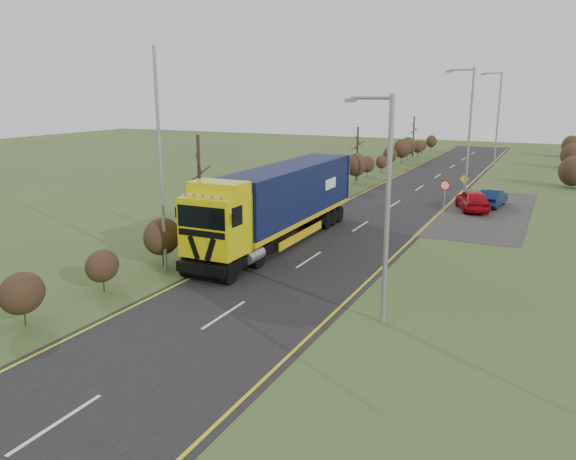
% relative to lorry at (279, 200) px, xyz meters
% --- Properties ---
extents(ground, '(160.00, 160.00, 0.00)m').
position_rel_lorry_xyz_m(ground, '(2.80, -6.21, -2.47)').
color(ground, '#394F22').
rests_on(ground, ground).
extents(road, '(8.00, 120.00, 0.02)m').
position_rel_lorry_xyz_m(road, '(2.80, 3.79, -2.46)').
color(road, black).
rests_on(road, ground).
extents(layby, '(6.00, 18.00, 0.02)m').
position_rel_lorry_xyz_m(layby, '(9.30, 13.79, -2.46)').
color(layby, '#2F2D2A').
rests_on(layby, ground).
extents(lane_markings, '(7.52, 116.00, 0.01)m').
position_rel_lorry_xyz_m(lane_markings, '(2.80, 3.49, -2.44)').
color(lane_markings, gold).
rests_on(lane_markings, road).
extents(hedgerow, '(2.24, 102.04, 6.05)m').
position_rel_lorry_xyz_m(hedgerow, '(-3.20, 1.69, -0.85)').
color(hedgerow, black).
rests_on(hedgerow, ground).
extents(lorry, '(3.04, 15.63, 4.35)m').
position_rel_lorry_xyz_m(lorry, '(0.00, 0.00, 0.00)').
color(lorry, black).
rests_on(lorry, ground).
extents(car_red_hatchback, '(3.21, 4.76, 1.51)m').
position_rel_lorry_xyz_m(car_red_hatchback, '(8.36, 13.99, -1.72)').
color(car_red_hatchback, '#A30810').
rests_on(car_red_hatchback, ground).
extents(car_blue_sedan, '(1.82, 4.03, 1.28)m').
position_rel_lorry_xyz_m(car_blue_sedan, '(9.51, 16.11, -1.83)').
color(car_blue_sedan, '#0A183A').
rests_on(car_blue_sedan, ground).
extents(streetlight_near, '(1.76, 0.18, 8.21)m').
position_rel_lorry_xyz_m(streetlight_near, '(8.33, -8.23, 2.03)').
color(streetlight_near, gray).
rests_on(streetlight_near, ground).
extents(streetlight_mid, '(2.11, 0.20, 9.98)m').
position_rel_lorry_xyz_m(streetlight_mid, '(7.26, 16.84, 3.06)').
color(streetlight_mid, gray).
rests_on(streetlight_mid, ground).
extents(streetlight_far, '(2.17, 0.21, 10.28)m').
position_rel_lorry_xyz_m(streetlight_far, '(7.25, 35.95, 3.23)').
color(streetlight_far, gray).
rests_on(streetlight_far, ground).
extents(left_pole, '(0.16, 0.16, 10.25)m').
position_rel_lorry_xyz_m(left_pole, '(-2.68, -6.68, 2.66)').
color(left_pole, gray).
rests_on(left_pole, ground).
extents(speed_sign, '(0.71, 0.10, 2.58)m').
position_rel_lorry_xyz_m(speed_sign, '(7.00, 10.58, -0.64)').
color(speed_sign, gray).
rests_on(speed_sign, ground).
extents(warning_board, '(0.72, 0.11, 1.89)m').
position_rel_lorry_xyz_m(warning_board, '(7.00, 18.74, -1.32)').
color(warning_board, gray).
rests_on(warning_board, ground).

